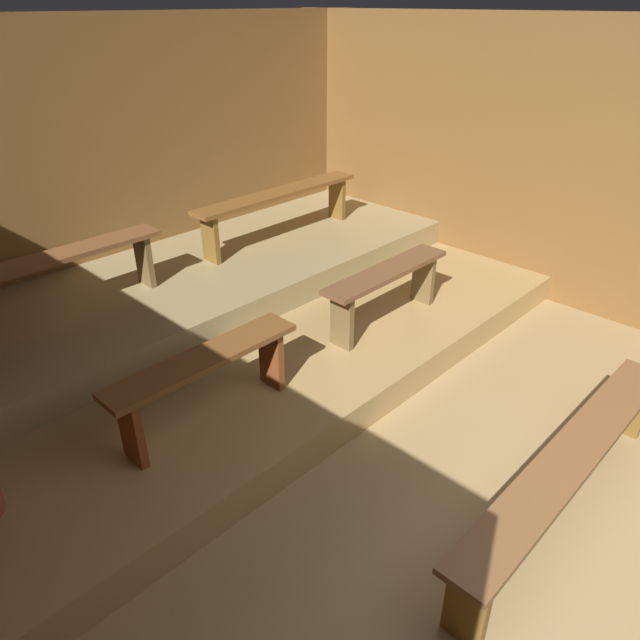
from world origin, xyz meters
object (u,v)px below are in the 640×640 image
bench_lower_left (206,372)px  bench_middle_right (279,201)px  bench_lower_right (386,283)px  bench_floor_center (571,463)px  bench_middle_left (38,272)px

bench_lower_left → bench_middle_right: size_ratio=0.67×
bench_lower_right → bench_middle_right: size_ratio=0.67×
bench_floor_center → bench_lower_left: size_ratio=1.76×
bench_middle_right → bench_lower_right: bearing=-100.5°
bench_middle_left → bench_middle_right: (2.34, 0.00, 0.00)m
bench_floor_center → bench_middle_right: 3.62m
bench_lower_left → bench_middle_left: 1.62m
bench_floor_center → bench_lower_left: (-1.02, 1.86, 0.21)m
bench_lower_left → bench_middle_left: bearing=100.5°
bench_lower_right → bench_middle_left: (-2.05, 1.57, 0.26)m
bench_middle_right → bench_floor_center: bearing=-106.7°
bench_lower_right → bench_middle_left: 2.60m
bench_floor_center → bench_lower_left: bench_lower_left is taller
bench_lower_left → bench_middle_right: (2.05, 1.57, 0.26)m
bench_floor_center → bench_lower_right: bearing=68.4°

